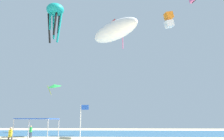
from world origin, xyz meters
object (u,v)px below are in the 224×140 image
kite_diamond_yellow (123,27)px  kite_box_orange (169,20)px  kite_octopus_teal (55,12)px  kite_delta_green (54,86)px  person_near_tent (31,131)px  person_central (11,135)px  banner_flag (81,123)px  kite_inflatable_white (114,31)px  canopy_tent (38,120)px

kite_diamond_yellow → kite_box_orange: 8.69m
kite_octopus_teal → kite_delta_green: kite_octopus_teal is taller
person_near_tent → kite_box_orange: 28.22m
person_central → banner_flag: (7.26, -4.23, 1.08)m
kite_delta_green → kite_inflatable_white: kite_inflatable_white is taller
canopy_tent → kite_octopus_teal: bearing=105.3°
person_near_tent → kite_diamond_yellow: bearing=49.4°
kite_inflatable_white → banner_flag: bearing=-50.9°
person_central → kite_box_orange: bearing=-164.6°
kite_diamond_yellow → kite_inflatable_white: 7.88m
kite_octopus_teal → kite_box_orange: bearing=121.9°
person_near_tent → banner_flag: bearing=-27.6°
canopy_tent → kite_delta_green: size_ratio=0.92×
kite_diamond_yellow → kite_delta_green: bearing=-66.4°
banner_flag → canopy_tent: bearing=145.9°
kite_delta_green → banner_flag: bearing=-51.9°
canopy_tent → kite_delta_green: 27.79m
kite_box_orange → kite_inflatable_white: (-8.92, -9.81, -5.56)m
person_central → banner_flag: 8.47m
kite_delta_green → kite_box_orange: size_ratio=1.19×
person_near_tent → person_central: 10.36m
person_near_tent → kite_inflatable_white: size_ratio=0.20×
banner_flag → kite_delta_green: 31.84m
canopy_tent → banner_flag: (4.33, -2.93, -0.23)m
banner_flag → kite_delta_green: kite_delta_green is taller
kite_diamond_yellow → person_central: bearing=25.3°
banner_flag → kite_octopus_teal: bearing=113.2°
canopy_tent → kite_delta_green: (-6.76, 26.07, 6.84)m
person_central → kite_delta_green: 26.36m
canopy_tent → kite_box_orange: bearing=51.2°
banner_flag → kite_octopus_teal: (-9.75, 22.78, 19.92)m
person_near_tent → banner_flag: (9.45, -14.35, 1.10)m
person_near_tent → kite_octopus_teal: (-0.30, 8.43, 21.02)m
kite_inflatable_white → kite_octopus_teal: bearing=-175.7°
person_central → kite_inflatable_white: 17.40m
person_near_tent → kite_inflatable_white: kite_inflatable_white is taller
kite_diamond_yellow → banner_flag: bearing=51.3°
person_near_tent → banner_flag: 17.22m
kite_delta_green → kite_octopus_teal: bearing=-60.7°
person_near_tent → kite_diamond_yellow: kite_diamond_yellow is taller
canopy_tent → person_near_tent: bearing=114.1°
canopy_tent → kite_box_orange: size_ratio=1.09×
kite_delta_green → canopy_tent: bearing=-58.3°
kite_octopus_teal → kite_box_orange: 20.67m
person_central → kite_diamond_yellow: 24.00m
canopy_tent → banner_flag: size_ratio=0.94×
kite_inflatable_white → kite_box_orange: bearing=95.5°
canopy_tent → person_central: 3.46m
person_central → kite_delta_green: size_ratio=0.47×
person_near_tent → person_central: size_ratio=0.98×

